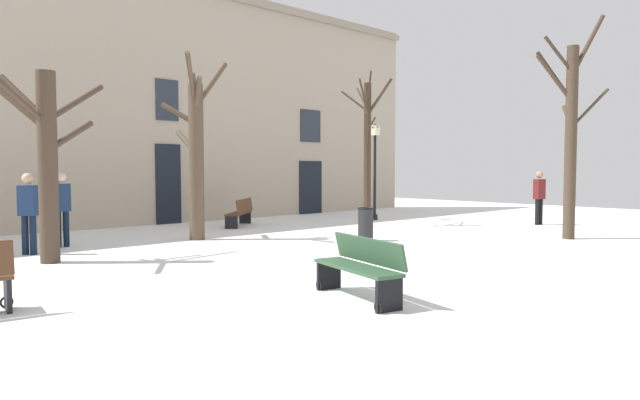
{
  "coord_description": "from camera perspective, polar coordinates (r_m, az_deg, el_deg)",
  "views": [
    {
      "loc": [
        -9.18,
        -8.12,
        1.88
      ],
      "look_at": [
        0.0,
        1.87,
        1.12
      ],
      "focal_mm": 31.11,
      "sensor_mm": 36.0,
      "label": 1
    }
  ],
  "objects": [
    {
      "name": "person_near_bench",
      "position": [
        13.68,
        -27.8,
        -0.83
      ],
      "size": [
        0.42,
        0.42,
        1.79
      ],
      "rotation": [
        0.0,
        0.0,
        5.5
      ],
      "color": "black",
      "rests_on": "ground"
    },
    {
      "name": "person_by_shop_door",
      "position": [
        20.05,
        21.62,
        0.51
      ],
      "size": [
        0.41,
        0.29,
        1.81
      ],
      "rotation": [
        0.0,
        0.0,
        2.96
      ],
      "color": "black",
      "rests_on": "ground"
    },
    {
      "name": "streetlamp",
      "position": [
        20.53,
        5.67,
        4.02
      ],
      "size": [
        0.3,
        0.3,
        3.54
      ],
      "color": "black",
      "rests_on": "ground"
    },
    {
      "name": "tree_center",
      "position": [
        12.32,
        -26.26,
        3.95
      ],
      "size": [
        2.73,
        1.86,
        3.81
      ],
      "color": "#423326",
      "rests_on": "ground"
    },
    {
      "name": "bench_near_center_tree",
      "position": [
        18.43,
        -8.18,
        -1.24
      ],
      "size": [
        1.74,
        1.61,
        0.91
      ],
      "rotation": [
        0.0,
        0.0,
        3.86
      ],
      "color": "#51331E",
      "rests_on": "ground"
    },
    {
      "name": "building_facade",
      "position": [
        20.06,
        -15.27,
        9.93
      ],
      "size": [
        23.74,
        0.6,
        8.43
      ],
      "color": "tan",
      "rests_on": "ground"
    },
    {
      "name": "ground_plane",
      "position": [
        12.4,
        5.9,
        -5.53
      ],
      "size": [
        37.98,
        37.98,
        0.0
      ],
      "primitive_type": "plane",
      "color": "white"
    },
    {
      "name": "person_strolling",
      "position": [
        14.67,
        -25.04,
        -0.51
      ],
      "size": [
        0.39,
        0.24,
        1.79
      ],
      "rotation": [
        0.0,
        0.0,
        6.22
      ],
      "color": "black",
      "rests_on": "ground"
    },
    {
      "name": "tree_right_of_center",
      "position": [
        16.3,
        24.37,
        6.36
      ],
      "size": [
        1.69,
        1.5,
        6.03
      ],
      "color": "#423326",
      "rests_on": "ground"
    },
    {
      "name": "tree_near_facade",
      "position": [
        18.22,
        4.9,
        5.39
      ],
      "size": [
        2.13,
        2.28,
        4.98
      ],
      "color": "#382B1E",
      "rests_on": "ground"
    },
    {
      "name": "litter_bin",
      "position": [
        14.55,
        4.71,
        -2.49
      ],
      "size": [
        0.43,
        0.43,
        0.87
      ],
      "color": "black",
      "rests_on": "ground"
    },
    {
      "name": "bench_back_to_back_right",
      "position": [
        8.06,
        4.11,
        -6.9
      ],
      "size": [
        0.87,
        1.79,
        0.89
      ],
      "rotation": [
        0.0,
        0.0,
        4.48
      ],
      "color": "#2D4C33",
      "rests_on": "ground"
    },
    {
      "name": "tree_left_of_center",
      "position": [
        15.04,
        -12.64,
        4.86
      ],
      "size": [
        1.86,
        2.11,
        4.83
      ],
      "color": "#4C3D2D",
      "rests_on": "ground"
    }
  ]
}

